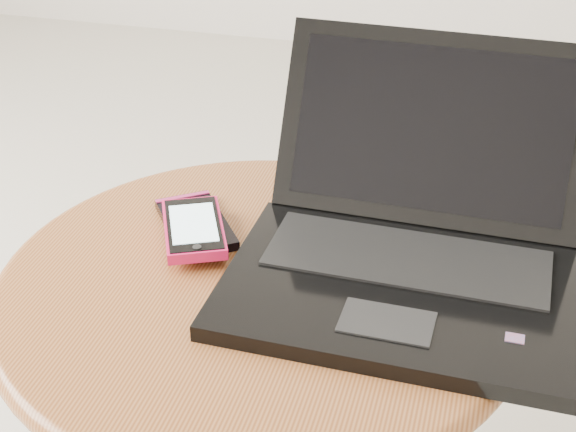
# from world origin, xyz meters

# --- Properties ---
(table) EXTENTS (0.56, 0.56, 0.44)m
(table) POSITION_xyz_m (-0.11, 0.07, 0.35)
(table) COLOR #522718
(table) RESTS_ON ground
(laptop) EXTENTS (0.35, 0.35, 0.21)m
(laptop) POSITION_xyz_m (0.04, 0.12, 0.48)
(laptop) COLOR black
(laptop) RESTS_ON table
(phone_black) EXTENTS (0.13, 0.14, 0.01)m
(phone_black) POSITION_xyz_m (-0.20, 0.15, 0.45)
(phone_black) COLOR black
(phone_black) RESTS_ON table
(phone_pink) EXTENTS (0.11, 0.13, 0.01)m
(phone_pink) POSITION_xyz_m (-0.20, 0.12, 0.46)
(phone_pink) COLOR #D6164E
(phone_pink) RESTS_ON phone_black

